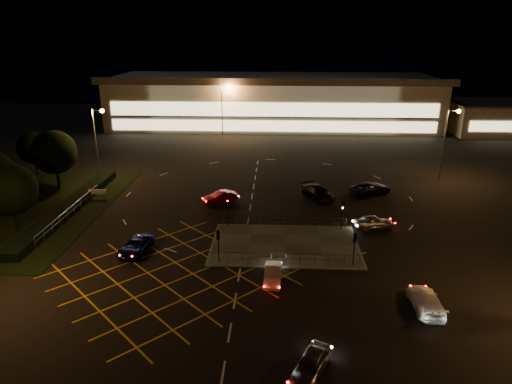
{
  "coord_description": "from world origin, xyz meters",
  "views": [
    {
      "loc": [
        1.1,
        -42.56,
        19.69
      ],
      "look_at": [
        -1.31,
        7.99,
        2.0
      ],
      "focal_mm": 32.0,
      "sensor_mm": 36.0,
      "label": 1
    }
  ],
  "objects_px": {
    "car_approach_white": "(426,301)",
    "signal_se": "(355,242)",
    "car_left_blue": "(136,246)",
    "car_far_dkgrey": "(318,192)",
    "signal_ne": "(343,209)",
    "car_near_silver": "(311,364)",
    "car_right_silver": "(374,222)",
    "car_east_grey": "(370,188)",
    "car_circ_red": "(220,197)",
    "car_queue_white": "(273,274)",
    "signal_nw": "(228,207)",
    "signal_sw": "(218,239)"
  },
  "relations": [
    {
      "from": "car_left_blue",
      "to": "car_queue_white",
      "type": "bearing_deg",
      "value": -12.26
    },
    {
      "from": "car_far_dkgrey",
      "to": "car_left_blue",
      "type": "bearing_deg",
      "value": -171.55
    },
    {
      "from": "car_approach_white",
      "to": "car_circ_red",
      "type": "bearing_deg",
      "value": -50.0
    },
    {
      "from": "car_near_silver",
      "to": "car_east_grey",
      "type": "relative_size",
      "value": 0.71
    },
    {
      "from": "signal_se",
      "to": "car_left_blue",
      "type": "xyz_separation_m",
      "value": [
        -20.12,
        1.79,
        -1.71
      ]
    },
    {
      "from": "signal_nw",
      "to": "car_approach_white",
      "type": "distance_m",
      "value": 21.93
    },
    {
      "from": "car_near_silver",
      "to": "car_left_blue",
      "type": "distance_m",
      "value": 21.93
    },
    {
      "from": "signal_sw",
      "to": "car_right_silver",
      "type": "xyz_separation_m",
      "value": [
        15.5,
        8.67,
        -1.67
      ]
    },
    {
      "from": "car_near_silver",
      "to": "signal_nw",
      "type": "bearing_deg",
      "value": 133.29
    },
    {
      "from": "car_near_silver",
      "to": "car_right_silver",
      "type": "relative_size",
      "value": 0.98
    },
    {
      "from": "signal_sw",
      "to": "car_right_silver",
      "type": "distance_m",
      "value": 17.84
    },
    {
      "from": "car_approach_white",
      "to": "signal_se",
      "type": "bearing_deg",
      "value": -54.87
    },
    {
      "from": "signal_ne",
      "to": "signal_se",
      "type": "bearing_deg",
      "value": -90.0
    },
    {
      "from": "car_queue_white",
      "to": "car_circ_red",
      "type": "relative_size",
      "value": 0.91
    },
    {
      "from": "signal_se",
      "to": "car_near_silver",
      "type": "bearing_deg",
      "value": 71.31
    },
    {
      "from": "car_queue_white",
      "to": "car_left_blue",
      "type": "distance_m",
      "value": 13.84
    },
    {
      "from": "car_right_silver",
      "to": "car_approach_white",
      "type": "xyz_separation_m",
      "value": [
        0.95,
        -15.09,
        0.01
      ]
    },
    {
      "from": "car_right_silver",
      "to": "car_circ_red",
      "type": "height_order",
      "value": "car_circ_red"
    },
    {
      "from": "car_right_silver",
      "to": "car_circ_red",
      "type": "relative_size",
      "value": 0.96
    },
    {
      "from": "car_far_dkgrey",
      "to": "signal_nw",
      "type": "bearing_deg",
      "value": -168.97
    },
    {
      "from": "car_far_dkgrey",
      "to": "car_right_silver",
      "type": "distance_m",
      "value": 10.47
    },
    {
      "from": "signal_ne",
      "to": "car_east_grey",
      "type": "height_order",
      "value": "signal_ne"
    },
    {
      "from": "car_near_silver",
      "to": "car_east_grey",
      "type": "height_order",
      "value": "car_east_grey"
    },
    {
      "from": "signal_sw",
      "to": "car_circ_red",
      "type": "relative_size",
      "value": 0.74
    },
    {
      "from": "car_right_silver",
      "to": "car_east_grey",
      "type": "relative_size",
      "value": 0.72
    },
    {
      "from": "signal_sw",
      "to": "signal_ne",
      "type": "distance_m",
      "value": 14.41
    },
    {
      "from": "car_queue_white",
      "to": "car_circ_red",
      "type": "distance_m",
      "value": 19.65
    },
    {
      "from": "signal_ne",
      "to": "car_approach_white",
      "type": "bearing_deg",
      "value": -72.84
    },
    {
      "from": "signal_se",
      "to": "signal_ne",
      "type": "distance_m",
      "value": 7.99
    },
    {
      "from": "car_near_silver",
      "to": "car_east_grey",
      "type": "xyz_separation_m",
      "value": [
        9.82,
        33.3,
        0.1
      ]
    },
    {
      "from": "car_near_silver",
      "to": "car_queue_white",
      "type": "bearing_deg",
      "value": 127.33
    },
    {
      "from": "signal_nw",
      "to": "car_east_grey",
      "type": "xyz_separation_m",
      "value": [
        17.17,
        11.57,
        -1.59
      ]
    },
    {
      "from": "signal_se",
      "to": "signal_nw",
      "type": "bearing_deg",
      "value": -33.65
    },
    {
      "from": "signal_nw",
      "to": "car_circ_red",
      "type": "relative_size",
      "value": 0.74
    },
    {
      "from": "car_east_grey",
      "to": "signal_nw",
      "type": "bearing_deg",
      "value": 93.11
    },
    {
      "from": "signal_se",
      "to": "car_near_silver",
      "type": "relative_size",
      "value": 0.79
    },
    {
      "from": "car_near_silver",
      "to": "car_left_blue",
      "type": "bearing_deg",
      "value": 159.49
    },
    {
      "from": "signal_se",
      "to": "car_circ_red",
      "type": "xyz_separation_m",
      "value": [
        -13.75,
        15.59,
        -1.67
      ]
    },
    {
      "from": "signal_se",
      "to": "car_left_blue",
      "type": "distance_m",
      "value": 20.27
    },
    {
      "from": "signal_nw",
      "to": "car_circ_red",
      "type": "xyz_separation_m",
      "value": [
        -1.75,
        7.6,
        -1.67
      ]
    },
    {
      "from": "car_near_silver",
      "to": "car_right_silver",
      "type": "bearing_deg",
      "value": 94.62
    },
    {
      "from": "signal_ne",
      "to": "car_left_blue",
      "type": "height_order",
      "value": "signal_ne"
    },
    {
      "from": "car_left_blue",
      "to": "car_near_silver",
      "type": "bearing_deg",
      "value": -37.57
    },
    {
      "from": "car_near_silver",
      "to": "car_right_silver",
      "type": "height_order",
      "value": "car_right_silver"
    },
    {
      "from": "car_left_blue",
      "to": "car_right_silver",
      "type": "height_order",
      "value": "car_right_silver"
    },
    {
      "from": "car_left_blue",
      "to": "car_circ_red",
      "type": "height_order",
      "value": "car_circ_red"
    },
    {
      "from": "signal_nw",
      "to": "car_far_dkgrey",
      "type": "bearing_deg",
      "value": 43.49
    },
    {
      "from": "signal_ne",
      "to": "car_approach_white",
      "type": "distance_m",
      "value": 15.17
    },
    {
      "from": "signal_ne",
      "to": "car_east_grey",
      "type": "xyz_separation_m",
      "value": [
        5.17,
        11.57,
        -1.59
      ]
    },
    {
      "from": "car_left_blue",
      "to": "car_far_dkgrey",
      "type": "distance_m",
      "value": 24.37
    }
  ]
}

